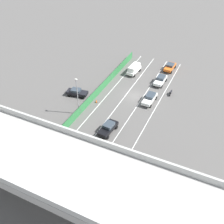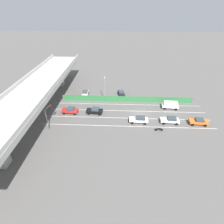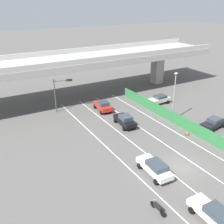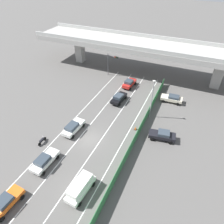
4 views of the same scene
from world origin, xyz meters
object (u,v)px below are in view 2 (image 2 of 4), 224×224
object	(u,v)px
car_taxi_orange	(199,121)
parked_sedan_cream	(85,93)
street_lamp	(105,87)
car_sedan_red	(70,110)
motorcycle	(159,129)
car_sedan_black	(95,110)
parked_sedan_dark	(121,93)
traffic_light	(48,113)
car_hatchback_white	(170,120)
traffic_cone	(120,102)
car_van_white	(170,105)
car_sedan_white	(139,119)

from	to	relation	value
car_taxi_orange	parked_sedan_cream	xyz separation A→B (m)	(13.69, 30.58, 0.00)
street_lamp	parked_sedan_cream	bearing A→B (deg)	66.92
car_sedan_red	parked_sedan_cream	world-z (taller)	car_sedan_red
car_sedan_red	motorcycle	xyz separation A→B (m)	(-6.55, -22.65, -0.48)
car_sedan_black	street_lamp	size ratio (longest dim) A/B	0.59
motorcycle	street_lamp	distance (m)	20.05
parked_sedan_dark	traffic_light	xyz separation A→B (m)	(-16.91, 17.04, 3.05)
parked_sedan_dark	car_sedan_red	bearing A→B (deg)	128.22
car_hatchback_white	car_sedan_red	distance (m)	26.18
car_hatchback_white	motorcycle	world-z (taller)	car_hatchback_white
traffic_light	traffic_cone	world-z (taller)	traffic_light
car_hatchback_white	car_taxi_orange	world-z (taller)	car_hatchback_white
car_van_white	car_taxi_orange	distance (m)	8.90
car_van_white	parked_sedan_cream	distance (m)	26.18
car_sedan_black	traffic_light	bearing A→B (deg)	122.08
car_sedan_red	traffic_light	xyz separation A→B (m)	(-6.01, 3.20, 2.99)
car_hatchback_white	traffic_cone	size ratio (longest dim) A/B	6.51
car_taxi_orange	car_sedan_white	xyz separation A→B (m)	(0.08, 14.60, 0.05)
car_sedan_white	parked_sedan_cream	bearing A→B (deg)	49.58
car_sedan_black	car_sedan_red	bearing A→B (deg)	91.52
traffic_light	car_sedan_red	bearing A→B (deg)	-28.07
car_van_white	motorcycle	bearing A→B (deg)	154.19
car_taxi_orange	parked_sedan_dark	world-z (taller)	parked_sedan_dark
car_van_white	car_sedan_white	xyz separation A→B (m)	(-7.12, 9.37, -0.27)
car_van_white	traffic_cone	distance (m)	14.41
traffic_light	street_lamp	size ratio (longest dim) A/B	0.73
motorcycle	car_taxi_orange	bearing A→B (deg)	-73.25
car_sedan_white	parked_sedan_cream	size ratio (longest dim) A/B	1.06
traffic_cone	car_sedan_red	bearing A→B (deg)	114.69
motorcycle	street_lamp	size ratio (longest dim) A/B	0.25
traffic_cone	parked_sedan_dark	bearing A→B (deg)	-4.69
car_sedan_red	traffic_cone	world-z (taller)	car_sedan_red
car_hatchback_white	car_sedan_black	size ratio (longest dim) A/B	1.02
car_sedan_black	street_lamp	distance (m)	8.40
parked_sedan_dark	car_van_white	bearing A→B (deg)	-117.53
car_taxi_orange	motorcycle	xyz separation A→B (m)	(-3.07, 10.19, -0.41)
car_van_white	parked_sedan_dark	xyz separation A→B (m)	(7.18, 13.78, -0.31)
car_van_white	car_hatchback_white	xyz separation A→B (m)	(-6.96, 1.64, -0.28)
traffic_light	street_lamp	xyz separation A→B (m)	(13.40, -12.07, 0.69)
car_van_white	car_sedan_black	bearing A→B (deg)	99.58
car_sedan_black	parked_sedan_dark	world-z (taller)	car_sedan_black
car_sedan_red	parked_sedan_dark	bearing A→B (deg)	-51.78
car_sedan_red	car_sedan_black	bearing A→B (deg)	-88.48
traffic_cone	car_sedan_white	bearing A→B (deg)	-153.44
car_van_white	car_sedan_red	distance (m)	27.87
car_van_white	motorcycle	distance (m)	11.43
traffic_light	car_sedan_white	bearing A→B (deg)	-83.08
car_van_white	traffic_cone	world-z (taller)	car_van_white
car_sedan_red	parked_sedan_cream	bearing A→B (deg)	-12.49
traffic_light	parked_sedan_cream	bearing A→B (deg)	-18.62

